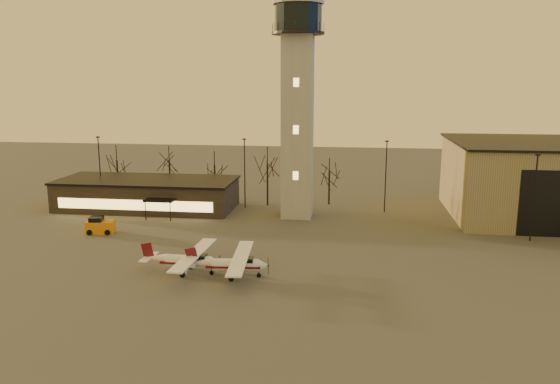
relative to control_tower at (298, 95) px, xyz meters
name	(u,v)px	position (x,y,z in m)	size (l,w,h in m)	color
ground	(260,303)	(0.00, -30.00, -16.33)	(220.00, 220.00, 0.00)	#3E3C39
control_tower	(298,95)	(0.00, 0.00, 0.00)	(6.80, 6.80, 32.60)	gray
terminal	(147,194)	(-21.99, 1.98, -14.17)	(25.40, 12.20, 4.30)	black
light_poles	(302,176)	(0.50, 1.00, -10.92)	(58.50, 12.25, 10.14)	black
tree_row	(215,162)	(-13.70, 9.16, -10.39)	(37.20, 9.20, 8.80)	black
cessna_front	(237,267)	(-3.21, -24.17, -15.34)	(8.32, 10.50, 2.89)	silver
cessna_rear	(191,264)	(-7.84, -23.83, -15.33)	(8.35, 10.55, 2.91)	silver
service_cart	(100,227)	(-22.93, -11.50, -15.55)	(3.44, 2.47, 2.03)	orange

